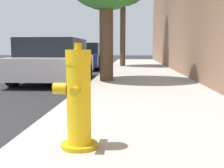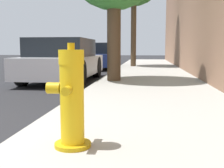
% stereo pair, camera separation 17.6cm
% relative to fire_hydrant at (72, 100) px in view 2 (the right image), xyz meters
% --- Properties ---
extents(sidewalk_slab, '(2.73, 40.00, 0.13)m').
position_rel_fire_hydrant_xyz_m(sidewalk_slab, '(0.72, 0.15, -0.47)').
color(sidewalk_slab, '#A8A59E').
rests_on(sidewalk_slab, ground_plane).
extents(fire_hydrant, '(0.37, 0.39, 0.88)m').
position_rel_fire_hydrant_xyz_m(fire_hydrant, '(0.00, 0.00, 0.00)').
color(fire_hydrant, '#C39C11').
rests_on(fire_hydrant, sidewalk_slab).
extents(parked_car_near, '(1.75, 3.94, 1.26)m').
position_rel_fire_hydrant_xyz_m(parked_car_near, '(-1.82, 5.85, 0.08)').
color(parked_car_near, '#B7B7BC').
rests_on(parked_car_near, ground_plane).
extents(parked_car_mid, '(1.86, 4.47, 1.24)m').
position_rel_fire_hydrant_xyz_m(parked_car_mid, '(-1.90, 11.49, 0.07)').
color(parked_car_mid, navy).
rests_on(parked_car_mid, ground_plane).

